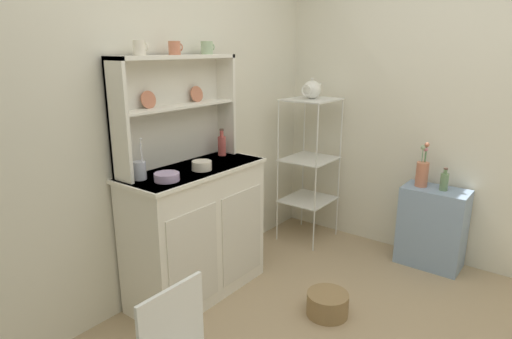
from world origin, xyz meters
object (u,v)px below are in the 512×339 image
Objects in this scene: hutch_cabinet at (196,231)px; side_shelf_blue at (432,227)px; floor_basket at (327,304)px; bowl_mixing_large at (167,177)px; cup_cream_0 at (140,48)px; porcelain_teapot at (312,90)px; flower_vase at (422,172)px; utensil_jar at (140,170)px; bakers_rack at (310,153)px; hutch_shelf_unit at (174,103)px; jam_bottle at (222,145)px; oil_bottle at (444,181)px.

side_shelf_blue is at bearing -39.74° from hutch_cabinet.
floor_basket is 1.32m from bowl_mixing_large.
floor_basket is 1.97m from cup_cream_0.
porcelain_teapot is at bearing -9.40° from cup_cream_0.
flower_vase is at bearing -34.88° from cup_cream_0.
bakers_rack is at bearing -7.29° from utensil_jar.
floor_basket is at bearing -72.99° from hutch_shelf_unit.
hutch_shelf_unit is at bearing 90.00° from hutch_cabinet.
bowl_mixing_large is at bearing -141.30° from hutch_shelf_unit.
utensil_jar is (-0.37, 0.08, 0.51)m from hutch_cabinet.
hutch_cabinet is at bearing 110.00° from floor_basket.
hutch_shelf_unit is 0.51m from jam_bottle.
flower_vase is at bearing -29.87° from bowl_mixing_large.
jam_bottle is at bearing 13.38° from bowl_mixing_large.
utensil_jar is 0.73× the size of flower_vase.
bowl_mixing_large reaches higher than side_shelf_blue.
bakers_rack is 1.40m from floor_basket.
porcelain_teapot is (-0.15, 1.04, 1.02)m from side_shelf_blue.
cup_cream_0 is at bearing 170.60° from porcelain_teapot.
porcelain_teapot is (1.54, -0.26, -0.34)m from cup_cream_0.
utensil_jar is (-0.37, -0.09, -0.36)m from hutch_shelf_unit.
utensil_jar reaches higher than floor_basket.
cup_cream_0 is at bearing 141.45° from oil_bottle.
floor_basket is 1.74m from porcelain_teapot.
side_shelf_blue is 2.53m from cup_cream_0.
cup_cream_0 is 2.26m from flower_vase.
utensil_jar reaches higher than oil_bottle.
side_shelf_blue is at bearing -43.44° from hutch_shelf_unit.
jam_bottle is 1.12× the size of oil_bottle.
flower_vase is (1.10, -0.20, 0.67)m from floor_basket.
porcelain_teapot is at bearing 99.28° from flower_vase.
porcelain_teapot reaches higher than side_shelf_blue.
utensil_jar is at bearing -155.64° from cup_cream_0.
hutch_shelf_unit is at bearing 135.55° from oil_bottle.
porcelain_teapot reaches higher than hutch_cabinet.
hutch_cabinet is at bearing 139.13° from oil_bottle.
cup_cream_0 is 0.56× the size of bowl_mixing_large.
jam_bottle is (0.06, 0.95, 0.92)m from floor_basket.
porcelain_teapot is at bearing 98.16° from side_shelf_blue.
bakers_rack is at bearing -5.99° from hutch_cabinet.
hutch_cabinet is 1.25m from cup_cream_0.
side_shelf_blue is 2.28m from utensil_jar.
floor_basket is at bearing -142.60° from porcelain_teapot.
cup_cream_0 is (-1.54, 0.26, 0.88)m from bakers_rack.
bakers_rack is 6.40× the size of jam_bottle.
bakers_rack is 1.80m from cup_cream_0.
bowl_mixing_large is at bearing 177.81° from bakers_rack.
hutch_cabinet is 4.00× the size of utensil_jar.
hutch_cabinet is 1.60× the size of side_shelf_blue.
cup_cream_0 is 0.71m from utensil_jar.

